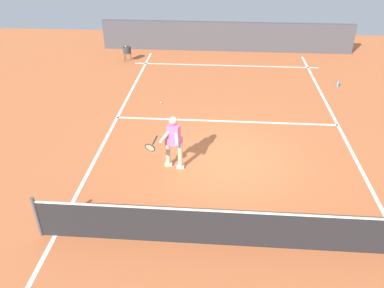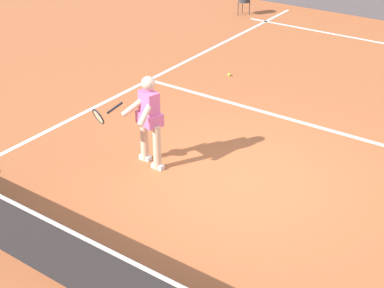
% 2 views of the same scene
% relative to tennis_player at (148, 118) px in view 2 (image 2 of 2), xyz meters
% --- Properties ---
extents(ground_plane, '(27.00, 27.00, 0.00)m').
position_rel_tennis_player_xyz_m(ground_plane, '(-1.43, -0.46, -0.85)').
color(ground_plane, '#C66638').
extents(service_line_marking, '(7.43, 0.10, 0.01)m').
position_rel_tennis_player_xyz_m(service_line_marking, '(-1.43, -2.84, -0.84)').
color(service_line_marking, white).
rests_on(service_line_marking, ground).
extents(sideline_right_marking, '(0.10, 18.77, 0.01)m').
position_rel_tennis_player_xyz_m(sideline_right_marking, '(2.29, -0.46, -0.84)').
color(sideline_right_marking, white).
rests_on(sideline_right_marking, ground).
extents(court_net, '(8.11, 0.08, 1.03)m').
position_rel_tennis_player_xyz_m(court_net, '(-1.43, 2.80, -0.37)').
color(court_net, '#4C4C51').
rests_on(court_net, ground).
extents(tennis_player, '(0.96, 0.88, 1.55)m').
position_rel_tennis_player_xyz_m(tennis_player, '(0.00, 0.00, 0.00)').
color(tennis_player, beige).
rests_on(tennis_player, ground).
extents(tennis_ball_near, '(0.07, 0.07, 0.07)m').
position_rel_tennis_player_xyz_m(tennis_ball_near, '(0.94, -4.07, -0.81)').
color(tennis_ball_near, '#D1E533').
rests_on(tennis_ball_near, ground).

